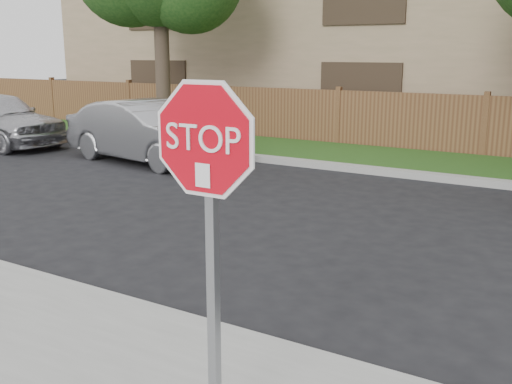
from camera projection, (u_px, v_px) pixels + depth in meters
The scene contains 6 objects.
ground at pixel (235, 335), 5.77m from camera, with size 90.00×90.00×0.00m, color black.
far_curb at pixel (450, 179), 12.52m from camera, with size 70.00×0.30×0.15m, color gray.
grass_strip at pixel (468, 167), 13.89m from camera, with size 70.00×3.00×0.12m, color #1E4714.
fence at pixel (485, 128), 15.05m from camera, with size 70.00×0.12×1.60m, color #55321E.
stop_sign at pixel (207, 190), 3.72m from camera, with size 1.01×0.13×2.55m.
sedan_left at pixel (147, 132), 14.60m from camera, with size 1.60×4.58×1.51m, color #9C9DA0.
Camera 1 is at (2.95, -4.41, 2.67)m, focal length 42.00 mm.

